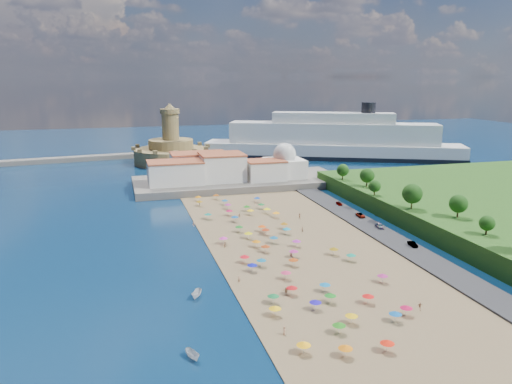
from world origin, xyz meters
name	(u,v)px	position (x,y,z in m)	size (l,w,h in m)	color
ground	(266,238)	(0.00, 0.00, 0.00)	(700.00, 700.00, 0.00)	#071938
terrace	(239,182)	(10.00, 73.00, 1.50)	(90.00, 36.00, 3.00)	#59544C
jetty	(179,171)	(-12.00, 108.00, 1.20)	(18.00, 70.00, 2.40)	#59544C
waterfront_buildings	(209,169)	(-3.05, 73.64, 7.88)	(57.00, 29.00, 11.00)	silver
domed_building	(285,164)	(30.00, 71.00, 8.97)	(16.00, 16.00, 15.00)	silver
fortress	(171,151)	(-12.00, 138.00, 6.68)	(40.00, 40.00, 32.40)	#99804C
cruise_ship	(332,142)	(79.08, 129.40, 9.53)	(143.16, 80.85, 32.19)	black
beach_parasols	(274,243)	(-1.06, -10.89, 2.15)	(31.71, 117.16, 2.20)	gray
beachgoers	(264,238)	(-1.43, -2.95, 1.11)	(35.96, 98.42, 1.85)	tan
moored_boats	(195,317)	(-28.02, -45.10, 0.78)	(7.47, 27.63, 1.61)	white
parked_cars	(371,221)	(36.00, 3.77, 1.33)	(2.50, 50.82, 1.29)	gray
hillside_trees	(428,199)	(48.71, -7.08, 10.19)	(14.34, 110.49, 7.94)	#382314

